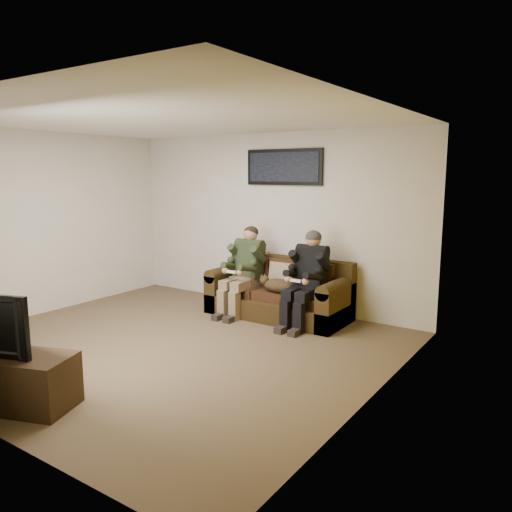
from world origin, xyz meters
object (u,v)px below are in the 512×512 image
Objects in this scene: sofa at (280,294)px; person_left at (244,266)px; person_right at (307,273)px; framed_poster at (284,167)px; cat at (278,285)px.

sofa is 0.66m from person_left.
person_left is 0.99× the size of person_right.
person_left reaches higher than sofa.
person_right is 1.67m from framed_poster.
person_right reaches higher than sofa.
person_left is at bearing -162.04° from sofa.
person_right reaches higher than cat.
person_left is (-0.51, -0.17, 0.39)m from sofa.
sofa is 3.03× the size of cat.
framed_poster is at bearing 141.80° from person_right.
framed_poster is (0.31, 0.56, 1.40)m from person_left.
sofa is at bearing 162.08° from person_right.
sofa is 0.67m from person_right.
cat is (0.10, -0.23, 0.19)m from sofa.
person_left is 1.00× the size of framed_poster.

